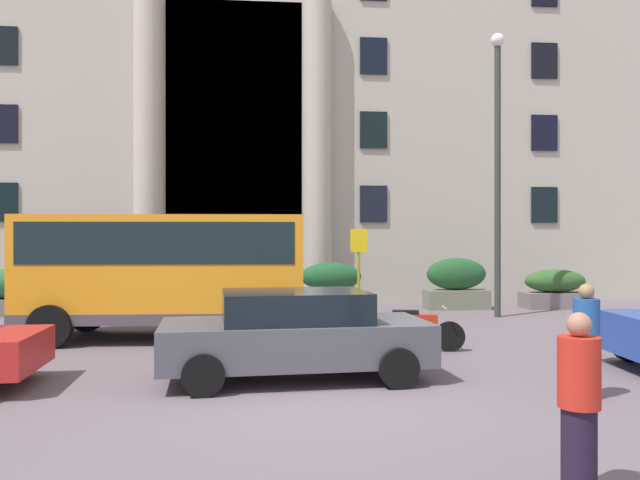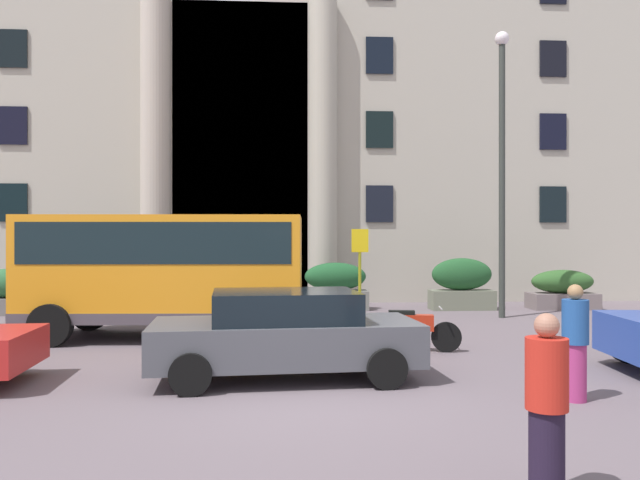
% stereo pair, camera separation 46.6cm
% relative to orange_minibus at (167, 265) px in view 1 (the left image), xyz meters
% --- Properties ---
extents(ground_plane, '(80.00, 64.00, 0.12)m').
position_rel_orange_minibus_xyz_m(ground_plane, '(2.94, -5.50, -1.71)').
color(ground_plane, '#61555C').
extents(office_building_facade, '(39.43, 9.76, 15.91)m').
position_rel_orange_minibus_xyz_m(office_building_facade, '(2.93, 11.97, 6.30)').
color(office_building_facade, '#B0A899').
rests_on(office_building_facade, ground_plane).
extents(orange_minibus, '(6.25, 2.90, 2.77)m').
position_rel_orange_minibus_xyz_m(orange_minibus, '(0.00, 0.00, 0.00)').
color(orange_minibus, orange).
rests_on(orange_minibus, ground_plane).
extents(bus_stop_sign, '(0.44, 0.08, 2.51)m').
position_rel_orange_minibus_xyz_m(bus_stop_sign, '(4.65, 1.65, -0.09)').
color(bus_stop_sign, '#94981D').
rests_on(bus_stop_sign, ground_plane).
extents(hedge_planter_entrance_right, '(2.13, 1.00, 1.26)m').
position_rel_orange_minibus_xyz_m(hedge_planter_entrance_right, '(11.68, 5.13, -1.05)').
color(hedge_planter_entrance_right, '#6C5F5F').
rests_on(hedge_planter_entrance_right, ground_plane).
extents(hedge_planter_entrance_left, '(2.17, 0.72, 1.40)m').
position_rel_orange_minibus_xyz_m(hedge_planter_entrance_left, '(-2.27, 5.18, -0.98)').
color(hedge_planter_entrance_left, slate).
rests_on(hedge_planter_entrance_left, ground_plane).
extents(hedge_planter_west, '(2.15, 0.99, 1.37)m').
position_rel_orange_minibus_xyz_m(hedge_planter_west, '(-5.49, 4.79, -0.99)').
color(hedge_planter_west, slate).
rests_on(hedge_planter_west, ground_plane).
extents(hedge_planter_east, '(2.05, 0.95, 1.50)m').
position_rel_orange_minibus_xyz_m(hedge_planter_east, '(4.35, 5.39, -0.93)').
color(hedge_planter_east, slate).
rests_on(hedge_planter_east, ground_plane).
extents(hedge_planter_far_east, '(2.02, 0.82, 1.65)m').
position_rel_orange_minibus_xyz_m(hedge_planter_far_east, '(8.38, 5.17, -0.86)').
color(hedge_planter_far_east, '#686D5A').
rests_on(hedge_planter_far_east, ground_plane).
extents(parked_sedan_second, '(4.39, 2.34, 1.41)m').
position_rel_orange_minibus_xyz_m(parked_sedan_second, '(2.67, -4.35, -0.93)').
color(parked_sedan_second, '#494A51').
rests_on(parked_sedan_second, ground_plane).
extents(motorcycle_far_end, '(2.00, 0.58, 0.89)m').
position_rel_orange_minibus_xyz_m(motorcycle_far_end, '(5.15, -2.10, -1.20)').
color(motorcycle_far_end, black).
rests_on(motorcycle_far_end, ground_plane).
extents(pedestrian_man_red_shirt, '(0.36, 0.36, 1.62)m').
position_rel_orange_minibus_xyz_m(pedestrian_man_red_shirt, '(4.86, -9.26, -0.84)').
color(pedestrian_man_red_shirt, black).
rests_on(pedestrian_man_red_shirt, ground_plane).
extents(pedestrian_child_trailing, '(0.36, 0.36, 1.63)m').
position_rel_orange_minibus_xyz_m(pedestrian_child_trailing, '(6.69, -6.03, -0.84)').
color(pedestrian_child_trailing, '#9D2F68').
rests_on(pedestrian_child_trailing, ground_plane).
extents(lamppost_plaza_centre, '(0.40, 0.40, 8.20)m').
position_rel_orange_minibus_xyz_m(lamppost_plaza_centre, '(8.93, 3.06, 3.08)').
color(lamppost_plaza_centre, '#313531').
rests_on(lamppost_plaza_centre, ground_plane).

